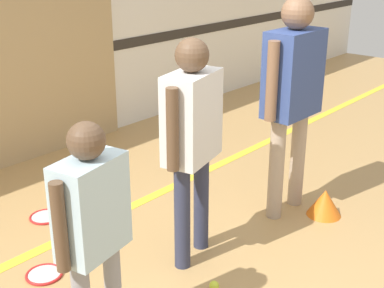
% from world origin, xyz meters
% --- Properties ---
extents(ground_plane, '(16.00, 16.00, 0.00)m').
position_xyz_m(ground_plane, '(0.00, 0.00, 0.00)').
color(ground_plane, tan).
extents(wall_panel, '(2.38, 0.05, 2.18)m').
position_xyz_m(wall_panel, '(0.51, 2.79, 1.09)').
color(wall_panel, tan).
rests_on(wall_panel, ground_plane).
extents(floor_stripe, '(14.40, 0.10, 0.01)m').
position_xyz_m(floor_stripe, '(0.00, 1.16, 0.00)').
color(floor_stripe, yellow).
rests_on(floor_stripe, ground_plane).
extents(person_instructor, '(0.60, 0.35, 1.61)m').
position_xyz_m(person_instructor, '(0.21, 0.25, 1.00)').
color(person_instructor, '#2D334C').
rests_on(person_instructor, ground_plane).
extents(person_student_left, '(0.52, 0.28, 1.38)m').
position_xyz_m(person_student_left, '(-0.87, -0.02, 0.85)').
color(person_student_left, gray).
rests_on(person_student_left, ground_plane).
extents(person_student_right, '(0.68, 0.28, 1.80)m').
position_xyz_m(person_student_right, '(1.28, 0.12, 1.11)').
color(person_student_right, tan).
rests_on(person_student_right, ground_plane).
extents(racket_spare_on_floor, '(0.48, 0.32, 0.03)m').
position_xyz_m(racket_spare_on_floor, '(-0.64, 0.86, 0.01)').
color(racket_spare_on_floor, red).
rests_on(racket_spare_on_floor, ground_plane).
extents(racket_second_spare, '(0.48, 0.28, 0.03)m').
position_xyz_m(racket_second_spare, '(-0.15, 1.55, 0.01)').
color(racket_second_spare, red).
rests_on(racket_second_spare, ground_plane).
extents(tennis_ball_near_instructor, '(0.07, 0.07, 0.07)m').
position_xyz_m(tennis_ball_near_instructor, '(-0.01, -0.14, 0.03)').
color(tennis_ball_near_instructor, '#CCE038').
rests_on(tennis_ball_near_instructor, ground_plane).
extents(tennis_ball_by_spare_racket, '(0.07, 0.07, 0.07)m').
position_xyz_m(tennis_ball_by_spare_racket, '(-0.43, 0.88, 0.03)').
color(tennis_ball_by_spare_racket, '#CCE038').
rests_on(tennis_ball_by_spare_racket, ground_plane).
extents(training_cone, '(0.29, 0.29, 0.23)m').
position_xyz_m(training_cone, '(1.42, -0.19, 0.12)').
color(training_cone, orange).
rests_on(training_cone, ground_plane).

